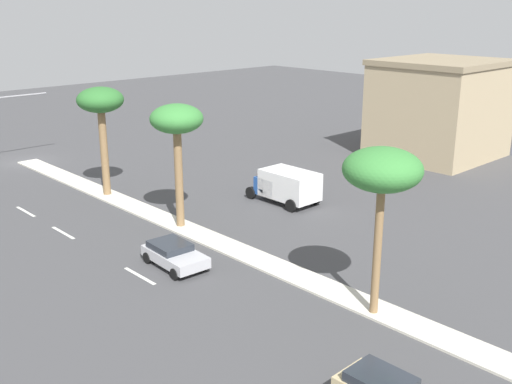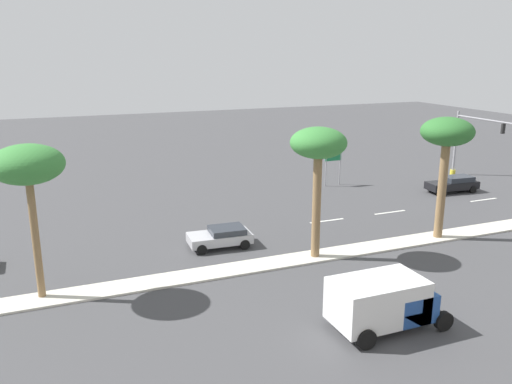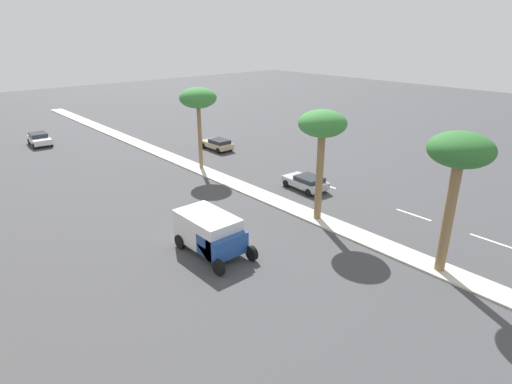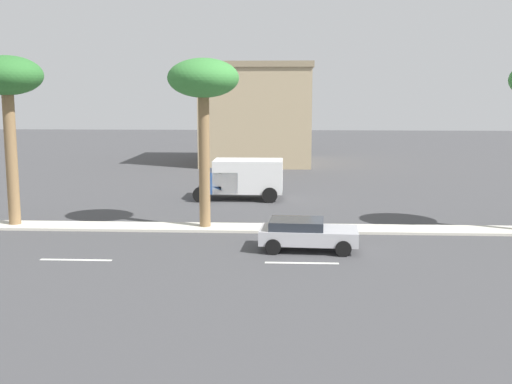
{
  "view_description": "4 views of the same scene",
  "coord_description": "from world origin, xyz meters",
  "px_view_note": "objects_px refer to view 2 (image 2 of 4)",
  "views": [
    {
      "loc": [
        21.61,
        53.24,
        13.77
      ],
      "look_at": [
        -1.34,
        28.95,
        3.37
      ],
      "focal_mm": 42.57,
      "sensor_mm": 36.0,
      "label": 1
    },
    {
      "loc": [
        -26.4,
        37.81,
        12.17
      ],
      "look_at": [
        2.18,
        26.23,
        3.87
      ],
      "focal_mm": 37.05,
      "sensor_mm": 36.0,
      "label": 2
    },
    {
      "loc": [
        -21.69,
        5.3,
        12.96
      ],
      "look_at": [
        -3.09,
        26.53,
        1.95
      ],
      "focal_mm": 29.46,
      "sensor_mm": 36.0,
      "label": 3
    },
    {
      "loc": [
        29.58,
        27.23,
        6.41
      ],
      "look_at": [
        2.22,
        25.8,
        2.13
      ],
      "focal_mm": 44.98,
      "sensor_mm": 36.0,
      "label": 4
    }
  ],
  "objects_px": {
    "directional_road_sign": "(333,160)",
    "traffic_signal_gantry": "(491,140)",
    "palm_tree_trailing": "(447,137)",
    "sedan_silver_inboard": "(221,236)",
    "palm_tree_center": "(27,167)",
    "palm_tree_left": "(318,148)",
    "box_truck": "(384,301)",
    "sedan_black_outboard": "(453,184)"
  },
  "relations": [
    {
      "from": "directional_road_sign",
      "to": "traffic_signal_gantry",
      "type": "bearing_deg",
      "value": -110.62
    },
    {
      "from": "directional_road_sign",
      "to": "palm_tree_trailing",
      "type": "height_order",
      "value": "palm_tree_trailing"
    },
    {
      "from": "sedan_silver_inboard",
      "to": "palm_tree_center",
      "type": "bearing_deg",
      "value": 108.09
    },
    {
      "from": "palm_tree_left",
      "to": "box_truck",
      "type": "xyz_separation_m",
      "value": [
        -8.56,
        1.14,
        -5.44
      ]
    },
    {
      "from": "palm_tree_left",
      "to": "box_truck",
      "type": "height_order",
      "value": "palm_tree_left"
    },
    {
      "from": "traffic_signal_gantry",
      "to": "sedan_black_outboard",
      "type": "xyz_separation_m",
      "value": [
        -0.98,
        4.84,
        -3.45
      ]
    },
    {
      "from": "traffic_signal_gantry",
      "to": "sedan_silver_inboard",
      "type": "distance_m",
      "value": 29.04
    },
    {
      "from": "palm_tree_left",
      "to": "palm_tree_center",
      "type": "bearing_deg",
      "value": 88.54
    },
    {
      "from": "directional_road_sign",
      "to": "sedan_silver_inboard",
      "type": "height_order",
      "value": "directional_road_sign"
    },
    {
      "from": "directional_road_sign",
      "to": "palm_tree_left",
      "type": "bearing_deg",
      "value": 146.67
    },
    {
      "from": "directional_road_sign",
      "to": "palm_tree_center",
      "type": "relative_size",
      "value": 0.42
    },
    {
      "from": "palm_tree_center",
      "to": "sedan_silver_inboard",
      "type": "relative_size",
      "value": 1.91
    },
    {
      "from": "sedan_silver_inboard",
      "to": "box_truck",
      "type": "xyz_separation_m",
      "value": [
        -12.46,
        -3.54,
        0.62
      ]
    },
    {
      "from": "directional_road_sign",
      "to": "sedan_silver_inboard",
      "type": "relative_size",
      "value": 0.8
    },
    {
      "from": "traffic_signal_gantry",
      "to": "palm_tree_left",
      "type": "relative_size",
      "value": 2.19
    },
    {
      "from": "sedan_silver_inboard",
      "to": "sedan_black_outboard",
      "type": "distance_m",
      "value": 23.89
    },
    {
      "from": "directional_road_sign",
      "to": "palm_tree_left",
      "type": "xyz_separation_m",
      "value": [
        -15.11,
        9.93,
        4.37
      ]
    },
    {
      "from": "traffic_signal_gantry",
      "to": "directional_road_sign",
      "type": "xyz_separation_m",
      "value": [
        5.1,
        13.57,
        -1.81
      ]
    },
    {
      "from": "palm_tree_trailing",
      "to": "sedan_black_outboard",
      "type": "height_order",
      "value": "palm_tree_trailing"
    },
    {
      "from": "directional_road_sign",
      "to": "box_truck",
      "type": "height_order",
      "value": "directional_road_sign"
    },
    {
      "from": "sedan_silver_inboard",
      "to": "box_truck",
      "type": "bearing_deg",
      "value": -164.14
    },
    {
      "from": "palm_tree_trailing",
      "to": "palm_tree_center",
      "type": "relative_size",
      "value": 1.03
    },
    {
      "from": "palm_tree_trailing",
      "to": "box_truck",
      "type": "bearing_deg",
      "value": 129.38
    },
    {
      "from": "directional_road_sign",
      "to": "sedan_silver_inboard",
      "type": "bearing_deg",
      "value": 127.48
    },
    {
      "from": "directional_road_sign",
      "to": "palm_tree_trailing",
      "type": "bearing_deg",
      "value": 177.37
    },
    {
      "from": "sedan_black_outboard",
      "to": "palm_tree_left",
      "type": "bearing_deg",
      "value": 115.81
    },
    {
      "from": "palm_tree_left",
      "to": "box_truck",
      "type": "relative_size",
      "value": 1.49
    },
    {
      "from": "directional_road_sign",
      "to": "palm_tree_trailing",
      "type": "relative_size",
      "value": 0.41
    },
    {
      "from": "palm_tree_trailing",
      "to": "sedan_silver_inboard",
      "type": "distance_m",
      "value": 15.72
    },
    {
      "from": "palm_tree_left",
      "to": "palm_tree_center",
      "type": "distance_m",
      "value": 15.42
    },
    {
      "from": "sedan_black_outboard",
      "to": "directional_road_sign",
      "type": "bearing_deg",
      "value": 55.12
    },
    {
      "from": "traffic_signal_gantry",
      "to": "directional_road_sign",
      "type": "bearing_deg",
      "value": 69.38
    },
    {
      "from": "palm_tree_trailing",
      "to": "sedan_black_outboard",
      "type": "bearing_deg",
      "value": -46.08
    },
    {
      "from": "sedan_black_outboard",
      "to": "palm_tree_trailing",
      "type": "bearing_deg",
      "value": 133.92
    },
    {
      "from": "palm_tree_left",
      "to": "directional_road_sign",
      "type": "bearing_deg",
      "value": -33.33
    },
    {
      "from": "palm_tree_trailing",
      "to": "sedan_black_outboard",
      "type": "relative_size",
      "value": 1.7
    },
    {
      "from": "palm_tree_left",
      "to": "traffic_signal_gantry",
      "type": "bearing_deg",
      "value": -66.94
    },
    {
      "from": "palm_tree_left",
      "to": "sedan_silver_inboard",
      "type": "relative_size",
      "value": 1.92
    },
    {
      "from": "palm_tree_left",
      "to": "palm_tree_center",
      "type": "relative_size",
      "value": 1.01
    },
    {
      "from": "traffic_signal_gantry",
      "to": "palm_tree_trailing",
      "type": "xyz_separation_m",
      "value": [
        -10.05,
        14.26,
        2.64
      ]
    },
    {
      "from": "palm_tree_trailing",
      "to": "sedan_black_outboard",
      "type": "distance_m",
      "value": 14.43
    },
    {
      "from": "palm_tree_trailing",
      "to": "sedan_silver_inboard",
      "type": "bearing_deg",
      "value": 74.16
    }
  ]
}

